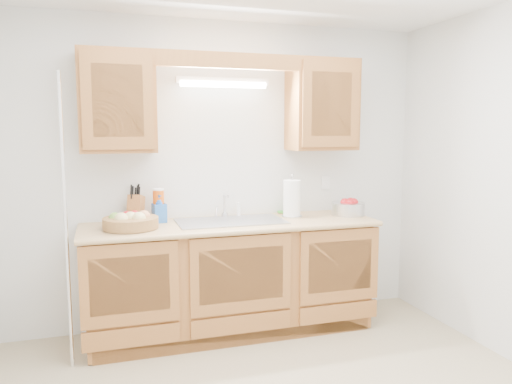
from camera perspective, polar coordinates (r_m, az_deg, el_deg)
name	(u,v)px	position (r m, az deg, el deg)	size (l,w,h in m)	color
room	(285,198)	(2.75, 3.31, -0.64)	(3.52, 3.50, 2.50)	tan
base_cabinets	(231,278)	(4.05, -2.85, -9.83)	(2.20, 0.60, 0.86)	#A66830
countertop	(231,225)	(3.93, -2.83, -3.74)	(2.30, 0.63, 0.04)	tan
upper_cabinet_left	(117,102)	(3.89, -15.59, 9.88)	(0.55, 0.33, 0.75)	#A66830
upper_cabinet_right	(322,105)	(4.28, 7.54, 9.81)	(0.55, 0.33, 0.75)	#A66830
valance	(230,60)	(3.90, -2.97, 14.78)	(2.20, 0.05, 0.12)	#A66830
fluorescent_fixture	(223,82)	(4.10, -3.77, 12.39)	(0.76, 0.08, 0.08)	white
sink	(231,231)	(3.96, -2.90, -4.42)	(0.84, 0.46, 0.36)	#9E9EA3
wire_shelf_pole	(66,224)	(3.55, -20.92, -3.42)	(0.03, 0.03, 2.00)	silver
outlet_plate	(325,183)	(4.50, 7.94, 1.06)	(0.08, 0.01, 0.12)	white
fruit_basket	(131,221)	(3.77, -14.14, -3.26)	(0.53, 0.53, 0.13)	olive
knife_block	(136,208)	(4.03, -13.58, -1.79)	(0.16, 0.20, 0.31)	#A66830
orange_canister	(159,205)	(3.99, -11.06, -1.49)	(0.09, 0.09, 0.26)	#DB510C
soap_bottle	(159,209)	(3.96, -11.00, -1.87)	(0.10, 0.10, 0.22)	blue
sponge	(284,212)	(4.32, 3.26, -2.35)	(0.12, 0.09, 0.02)	#CC333F
paper_towel	(292,199)	(4.14, 4.13, -0.78)	(0.18, 0.18, 0.36)	silver
apple_bowl	(348,208)	(4.31, 10.50, -1.77)	(0.35, 0.35, 0.15)	silver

